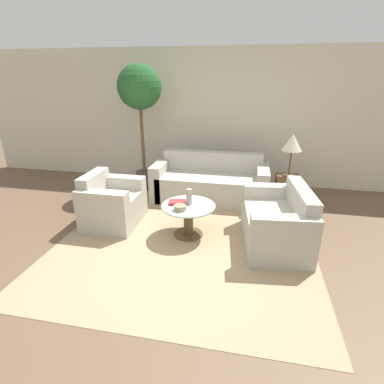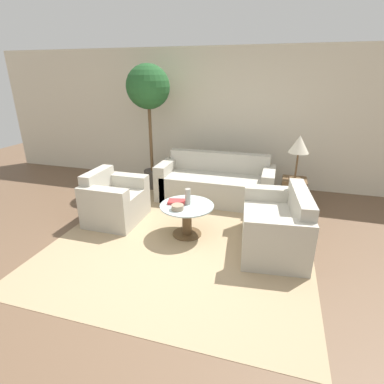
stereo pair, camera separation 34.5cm
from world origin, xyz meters
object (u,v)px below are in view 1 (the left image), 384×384
(bowl, at_px, (180,208))
(book_stack, at_px, (178,202))
(loveseat, at_px, (280,224))
(table_lamp, at_px, (292,144))
(coffee_table, at_px, (188,216))
(vase, at_px, (189,197))
(sofa_main, at_px, (210,183))
(armchair, at_px, (110,205))
(potted_plant, at_px, (140,95))

(bowl, bearing_deg, book_stack, 112.82)
(loveseat, height_order, table_lamp, table_lamp)
(coffee_table, relative_size, table_lamp, 1.04)
(loveseat, xyz_separation_m, table_lamp, (0.20, 1.33, 0.79))
(coffee_table, bearing_deg, table_lamp, 43.23)
(loveseat, distance_m, vase, 1.24)
(coffee_table, distance_m, bowl, 0.27)
(sofa_main, bearing_deg, vase, -94.32)
(armchair, distance_m, bowl, 1.20)
(coffee_table, bearing_deg, book_stack, 170.63)
(loveseat, relative_size, vase, 5.85)
(sofa_main, xyz_separation_m, armchair, (-1.33, -1.26, 0.01))
(vase, bearing_deg, bowl, -110.26)
(sofa_main, relative_size, bowl, 12.43)
(table_lamp, xyz_separation_m, vase, (-1.42, -1.31, -0.51))
(sofa_main, distance_m, vase, 1.39)
(armchair, height_order, loveseat, loveseat)
(vase, bearing_deg, sofa_main, 85.68)
(loveseat, relative_size, table_lamp, 1.85)
(armchair, distance_m, potted_plant, 2.10)
(armchair, bearing_deg, coffee_table, -96.10)
(vase, height_order, bowl, vase)
(coffee_table, height_order, table_lamp, table_lamp)
(armchair, height_order, coffee_table, armchair)
(table_lamp, height_order, vase, table_lamp)
(table_lamp, xyz_separation_m, potted_plant, (-2.64, 0.30, 0.69))
(table_lamp, bearing_deg, vase, -137.37)
(book_stack, bearing_deg, armchair, 162.90)
(coffee_table, xyz_separation_m, table_lamp, (1.42, 1.34, 0.78))
(table_lamp, bearing_deg, potted_plant, 173.62)
(armchair, relative_size, book_stack, 3.38)
(sofa_main, xyz_separation_m, book_stack, (-0.26, -1.37, 0.19))
(potted_plant, xyz_separation_m, vase, (1.22, -1.60, -1.20))
(sofa_main, bearing_deg, potted_plant, 169.76)
(sofa_main, bearing_deg, bowl, -96.52)
(potted_plant, height_order, book_stack, potted_plant)
(coffee_table, bearing_deg, sofa_main, 85.60)
(sofa_main, relative_size, armchair, 2.33)
(loveseat, bearing_deg, vase, -97.39)
(armchair, distance_m, book_stack, 1.08)
(loveseat, relative_size, potted_plant, 0.57)
(vase, bearing_deg, armchair, 175.25)
(book_stack, bearing_deg, bowl, -78.50)
(loveseat, distance_m, book_stack, 1.39)
(coffee_table, relative_size, potted_plant, 0.32)
(sofa_main, distance_m, book_stack, 1.40)
(book_stack, bearing_deg, table_lamp, 28.37)
(potted_plant, bearing_deg, loveseat, -33.68)
(sofa_main, bearing_deg, coffee_table, -94.40)
(vase, bearing_deg, loveseat, -1.09)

